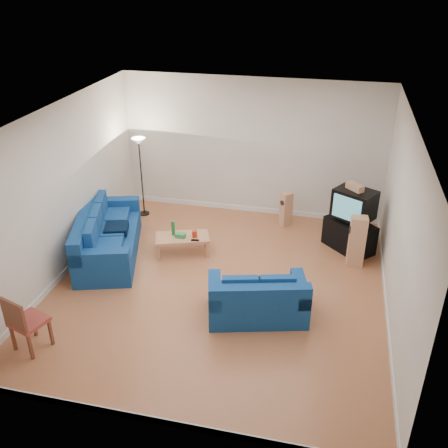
% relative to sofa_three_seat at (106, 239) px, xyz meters
% --- Properties ---
extents(room, '(6.01, 6.51, 3.21)m').
position_rel_sofa_three_seat_xyz_m(room, '(2.52, -0.57, 1.18)').
color(room, brown).
rests_on(room, ground).
extents(sofa_three_seat, '(1.78, 2.71, 0.97)m').
position_rel_sofa_three_seat_xyz_m(sofa_three_seat, '(0.00, 0.00, 0.00)').
color(sofa_three_seat, navy).
rests_on(sofa_three_seat, ground).
extents(sofa_loveseat, '(1.83, 1.31, 0.82)m').
position_rel_sofa_three_seat_xyz_m(sofa_loveseat, '(3.36, -1.31, -0.05)').
color(sofa_loveseat, navy).
rests_on(sofa_loveseat, ground).
extents(coffee_table, '(1.20, 0.88, 0.39)m').
position_rel_sofa_three_seat_xyz_m(coffee_table, '(1.50, 0.42, -0.02)').
color(coffee_table, tan).
rests_on(coffee_table, ground).
extents(bottle, '(0.08, 0.08, 0.30)m').
position_rel_sofa_three_seat_xyz_m(bottle, '(1.31, 0.45, 0.19)').
color(bottle, '#197233').
rests_on(bottle, coffee_table).
extents(tissue_box, '(0.21, 0.12, 0.09)m').
position_rel_sofa_three_seat_xyz_m(tissue_box, '(1.48, 0.37, 0.08)').
color(tissue_box, green).
rests_on(tissue_box, coffee_table).
extents(red_canister, '(0.15, 0.15, 0.15)m').
position_rel_sofa_three_seat_xyz_m(red_canister, '(1.76, 0.44, 0.11)').
color(red_canister, red).
rests_on(red_canister, coffee_table).
extents(remote, '(0.17, 0.07, 0.02)m').
position_rel_sofa_three_seat_xyz_m(remote, '(1.81, 0.30, 0.04)').
color(remote, black).
rests_on(remote, coffee_table).
extents(tv_stand, '(1.14, 1.13, 0.63)m').
position_rel_sofa_three_seat_xyz_m(tv_stand, '(4.84, 1.37, -0.05)').
color(tv_stand, black).
rests_on(tv_stand, ground).
extents(av_receiver, '(0.51, 0.49, 0.09)m').
position_rel_sofa_three_seat_xyz_m(av_receiver, '(4.88, 1.35, 0.32)').
color(av_receiver, black).
rests_on(av_receiver, tv_stand).
extents(television, '(0.96, 0.88, 0.60)m').
position_rel_sofa_three_seat_xyz_m(television, '(4.86, 1.41, 0.66)').
color(television, black).
rests_on(television, av_receiver).
extents(centre_speaker, '(0.37, 0.38, 0.13)m').
position_rel_sofa_three_seat_xyz_m(centre_speaker, '(4.83, 1.43, 1.03)').
color(centre_speaker, tan).
rests_on(centre_speaker, television).
extents(speaker_left, '(0.30, 0.30, 0.81)m').
position_rel_sofa_three_seat_xyz_m(speaker_left, '(3.42, 2.13, 0.05)').
color(speaker_left, tan).
rests_on(speaker_left, ground).
extents(speaker_right, '(0.34, 0.27, 1.05)m').
position_rel_sofa_three_seat_xyz_m(speaker_right, '(4.96, 0.77, 0.17)').
color(speaker_right, tan).
rests_on(speaker_right, ground).
extents(floor_lamp, '(0.32, 0.32, 1.89)m').
position_rel_sofa_three_seat_xyz_m(floor_lamp, '(0.07, 1.94, 1.20)').
color(floor_lamp, black).
rests_on(floor_lamp, ground).
extents(dining_chair, '(0.61, 0.61, 1.00)m').
position_rel_sofa_three_seat_xyz_m(dining_chair, '(0.05, -2.92, 0.20)').
color(dining_chair, brown).
rests_on(dining_chair, ground).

